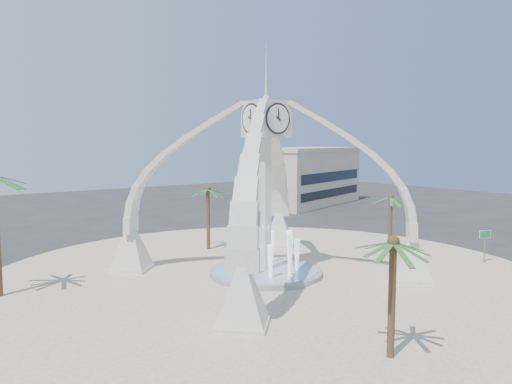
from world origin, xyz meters
TOP-DOWN VIEW (x-y plane):
  - ground at (0.00, 0.00)m, footprint 140.00×140.00m
  - plaza at (0.00, 0.00)m, footprint 40.00×40.00m
  - clock_tower at (-0.00, -0.00)m, footprint 17.94×17.94m
  - fountain at (0.00, 0.00)m, footprint 8.00×8.00m
  - building_ne at (30.00, 28.00)m, footprint 21.87×14.17m
  - palm_east at (12.97, -0.68)m, footprint 4.07×4.07m
  - palm_north at (1.21, 9.75)m, footprint 4.33×4.33m
  - palm_south at (-4.02, -14.02)m, footprint 3.50×3.50m
  - street_sign at (15.82, -7.53)m, footprint 0.94×0.44m

SIDE VIEW (x-z plane):
  - ground at x=0.00m, z-range 0.00..0.00m
  - plaza at x=0.00m, z-range 0.00..0.06m
  - fountain at x=0.00m, z-range -1.52..2.10m
  - street_sign at x=15.82m, z-range 0.59..3.36m
  - building_ne at x=30.00m, z-range 0.01..8.61m
  - palm_east at x=12.97m, z-range 2.02..7.49m
  - palm_south at x=-4.02m, z-range 2.20..8.07m
  - palm_north at x=1.21m, z-range 2.30..8.35m
  - clock_tower at x=0.00m, z-range -1.66..14.64m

